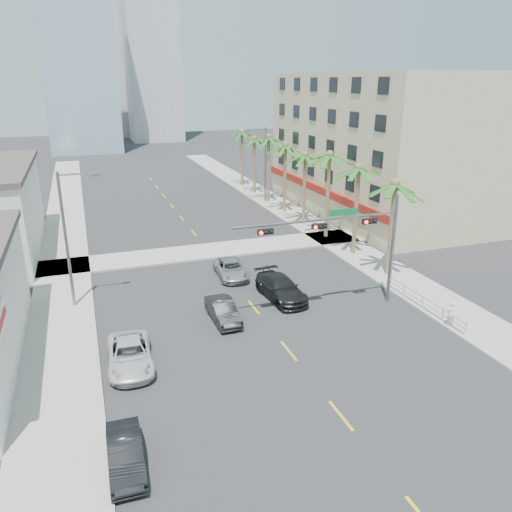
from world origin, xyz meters
The scene contains 26 objects.
ground centered at (0.00, 0.00, 0.00)m, with size 260.00×260.00×0.00m, color #262628.
sidewalk_right centered at (12.00, 20.00, 0.07)m, with size 4.00×120.00×0.15m, color gray.
sidewalk_left centered at (-12.00, 20.00, 0.07)m, with size 4.00×120.00×0.15m, color gray.
sidewalk_cross centered at (0.00, 22.00, 0.07)m, with size 80.00×4.00×0.15m, color gray.
building_right centered at (21.99, 30.00, 7.50)m, with size 15.25×28.00×15.00m.
tower_far_left centered at (-8.00, 95.00, 24.00)m, with size 14.00×14.00×48.00m, color #99B2C6.
tower_far_right centered at (9.00, 110.00, 30.00)m, with size 12.00×12.00×60.00m, color #ADADB2.
tower_far_center centered at (-3.00, 125.00, 21.00)m, with size 16.00×16.00×42.00m, color #ADADB2.
traffic_signal_mast centered at (5.78, 7.95, 5.06)m, with size 11.12×0.54×7.20m.
palm_tree_0 centered at (11.60, 12.00, 7.08)m, with size 4.80×4.80×7.80m.
palm_tree_1 centered at (11.60, 17.20, 7.43)m, with size 4.80×4.80×8.16m.
palm_tree_2 centered at (11.60, 22.40, 7.78)m, with size 4.80×4.80×8.52m.
palm_tree_3 centered at (11.60, 27.60, 7.08)m, with size 4.80×4.80×7.80m.
palm_tree_4 centered at (11.60, 32.80, 7.43)m, with size 4.80×4.80×8.16m.
palm_tree_5 centered at (11.60, 38.00, 7.78)m, with size 4.80×4.80×8.52m.
palm_tree_6 centered at (11.60, 43.20, 7.08)m, with size 4.80×4.80×7.80m.
palm_tree_7 centered at (11.60, 48.40, 7.43)m, with size 4.80×4.80×8.16m.
streetlight_left centered at (-11.00, 14.00, 5.06)m, with size 2.55×0.25×9.00m.
streetlight_right centered at (11.00, 38.00, 5.06)m, with size 2.55×0.25×9.00m.
guardrail centered at (10.30, 6.00, 0.67)m, with size 0.08×8.08×1.00m.
car_parked_mid centered at (-9.40, -2.04, 0.63)m, with size 1.32×3.80×1.25m, color black.
car_parked_far centered at (-8.46, 5.33, 0.68)m, with size 2.24×4.87×1.35m, color silver.
car_lane_left centered at (-2.42, 8.85, 0.66)m, with size 1.40×4.01×1.32m, color black.
car_lane_center centered at (0.17, 15.76, 0.63)m, with size 2.10×4.56×1.27m, color #B6B6BB.
car_lane_right centered at (2.25, 10.76, 0.76)m, with size 2.12×5.20×1.51m, color black.
pedestrian centered at (10.30, 3.35, 0.94)m, with size 0.57×0.38×1.57m, color white.
Camera 1 is at (-9.81, -18.41, 14.25)m, focal length 35.00 mm.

